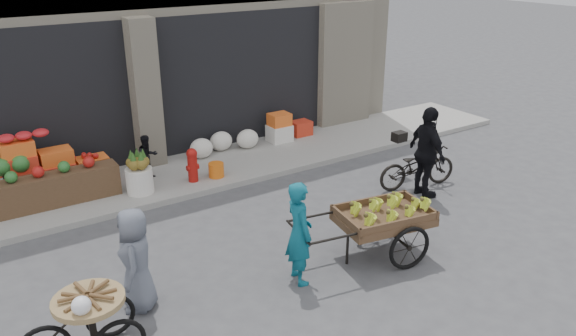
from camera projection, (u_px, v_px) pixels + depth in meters
ground at (269, 269)px, 8.64m from camera, size 80.00×80.00×0.00m
sidewalk at (168, 179)px, 11.80m from camera, size 18.00×2.20×0.12m
building at (95, 0)px, 13.61m from camera, size 14.00×6.45×7.00m
fruit_display at (34, 172)px, 10.52m from camera, size 3.10×1.12×1.24m
pineapple_bin at (140, 181)px, 10.91m from camera, size 0.52×0.52×0.50m
fire_hydrant at (192, 164)px, 11.38m from camera, size 0.22×0.22×0.71m
orange_bucket at (216, 170)px, 11.68m from camera, size 0.32×0.32×0.30m
right_bay_goods at (260, 134)px, 13.46m from camera, size 3.35×0.60×0.70m
seated_person at (148, 157)px, 11.50m from camera, size 0.51×0.43×0.93m
banana_cart at (381, 215)px, 8.73m from camera, size 2.55×1.35×1.01m
vendor_woman at (299, 233)px, 8.07m from camera, size 0.47×0.63×1.58m
tricycle_cart at (90, 317)px, 6.62m from camera, size 1.45×0.92×0.95m
vendor_grey at (136, 260)px, 7.49m from camera, size 0.73×0.85×1.48m
bicycle at (417, 166)px, 11.38m from camera, size 1.80×0.95×0.90m
cyclist at (427, 153)px, 10.80m from camera, size 0.66×1.14×1.82m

